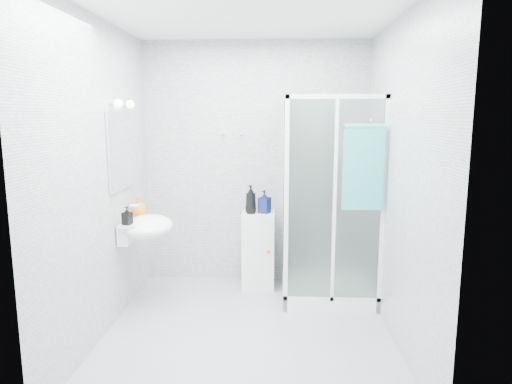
# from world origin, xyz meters

# --- Properties ---
(room) EXTENTS (2.40, 2.60, 2.60)m
(room) POSITION_xyz_m (0.00, 0.00, 1.30)
(room) COLOR silver
(room) RESTS_ON ground
(shower_enclosure) EXTENTS (0.90, 0.95, 2.00)m
(shower_enclosure) POSITION_xyz_m (0.67, 0.77, 0.45)
(shower_enclosure) COLOR white
(shower_enclosure) RESTS_ON ground
(wall_basin) EXTENTS (0.46, 0.56, 0.35)m
(wall_basin) POSITION_xyz_m (-0.99, 0.45, 0.80)
(wall_basin) COLOR white
(wall_basin) RESTS_ON ground
(mirror) EXTENTS (0.02, 0.60, 0.70)m
(mirror) POSITION_xyz_m (-1.19, 0.45, 1.50)
(mirror) COLOR white
(mirror) RESTS_ON room
(vanity_lights) EXTENTS (0.10, 0.40, 0.08)m
(vanity_lights) POSITION_xyz_m (-1.14, 0.45, 1.92)
(vanity_lights) COLOR silver
(vanity_lights) RESTS_ON room
(wall_hooks) EXTENTS (0.23, 0.06, 0.03)m
(wall_hooks) POSITION_xyz_m (-0.25, 1.26, 1.62)
(wall_hooks) COLOR silver
(wall_hooks) RESTS_ON room
(storage_cabinet) EXTENTS (0.34, 0.36, 0.82)m
(storage_cabinet) POSITION_xyz_m (0.04, 1.04, 0.41)
(storage_cabinet) COLOR white
(storage_cabinet) RESTS_ON ground
(hand_towel) EXTENTS (0.35, 0.05, 0.75)m
(hand_towel) POSITION_xyz_m (0.98, 0.37, 1.39)
(hand_towel) COLOR teal
(hand_towel) RESTS_ON shower_enclosure
(shampoo_bottle_a) EXTENTS (0.15, 0.15, 0.30)m
(shampoo_bottle_a) POSITION_xyz_m (-0.04, 1.00, 0.97)
(shampoo_bottle_a) COLOR black
(shampoo_bottle_a) RESTS_ON storage_cabinet
(shampoo_bottle_b) EXTENTS (0.14, 0.15, 0.24)m
(shampoo_bottle_b) POSITION_xyz_m (0.10, 1.03, 0.94)
(shampoo_bottle_b) COLOR #0D1A50
(shampoo_bottle_b) RESTS_ON storage_cabinet
(soap_dispenser_orange) EXTENTS (0.19, 0.19, 0.19)m
(soap_dispenser_orange) POSITION_xyz_m (-1.09, 0.61, 0.96)
(soap_dispenser_orange) COLOR orange
(soap_dispenser_orange) RESTS_ON wall_basin
(soap_dispenser_black) EXTENTS (0.10, 0.10, 0.16)m
(soap_dispenser_black) POSITION_xyz_m (-1.09, 0.26, 0.94)
(soap_dispenser_black) COLOR black
(soap_dispenser_black) RESTS_ON wall_basin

